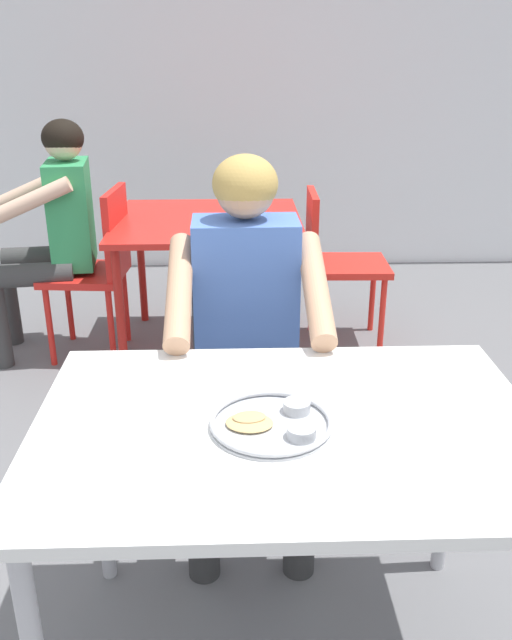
# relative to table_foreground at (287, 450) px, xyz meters

# --- Properties ---
(back_wall) EXTENTS (12.00, 0.12, 3.40)m
(back_wall) POSITION_rel_table_foreground_xyz_m (-0.07, 3.63, 1.02)
(back_wall) COLOR white
(back_wall) RESTS_ON ground
(table_foreground) EXTENTS (1.17, 0.81, 0.76)m
(table_foreground) POSITION_rel_table_foreground_xyz_m (0.00, 0.00, 0.00)
(table_foreground) COLOR white
(table_foreground) RESTS_ON ground
(thali_tray) EXTENTS (0.28, 0.28, 0.03)m
(thali_tray) POSITION_rel_table_foreground_xyz_m (-0.03, -0.02, 0.09)
(thali_tray) COLOR #B7BABF
(thali_tray) RESTS_ON table_foreground
(chair_foreground) EXTENTS (0.41, 0.40, 0.86)m
(chair_foreground) POSITION_rel_table_foreground_xyz_m (-0.08, 0.87, -0.18)
(chair_foreground) COLOR #3F3F44
(chair_foreground) RESTS_ON ground
(diner_foreground) EXTENTS (0.49, 0.55, 1.25)m
(diner_foreground) POSITION_rel_table_foreground_xyz_m (-0.08, 0.65, 0.06)
(diner_foreground) COLOR #313131
(diner_foreground) RESTS_ON ground
(table_background_red) EXTENTS (0.95, 0.94, 0.73)m
(table_background_red) POSITION_rel_table_foreground_xyz_m (-0.25, 2.07, -0.03)
(table_background_red) COLOR red
(table_background_red) RESTS_ON ground
(chair_red_left) EXTENTS (0.43, 0.44, 0.89)m
(chair_red_left) POSITION_rel_table_foreground_xyz_m (-0.82, 2.02, -0.16)
(chair_red_left) COLOR red
(chair_red_left) RESTS_ON ground
(chair_red_right) EXTENTS (0.45, 0.40, 0.85)m
(chair_red_right) POSITION_rel_table_foreground_xyz_m (0.42, 2.13, -0.18)
(chair_red_right) COLOR red
(chair_red_right) RESTS_ON ground
(patron_background) EXTENTS (0.58, 0.54, 1.23)m
(patron_background) POSITION_rel_table_foreground_xyz_m (-1.04, 2.06, 0.05)
(patron_background) COLOR #383838
(patron_background) RESTS_ON ground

